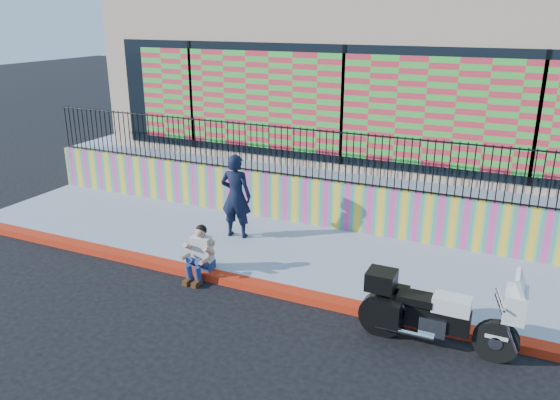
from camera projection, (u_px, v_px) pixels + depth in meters
The scene contains 10 objects.
ground at pixel (266, 291), 10.18m from camera, with size 90.00×90.00×0.00m, color black.
red_curb at pixel (266, 288), 10.15m from camera, with size 16.00×0.30×0.15m, color #AF200C.
sidewalk at pixel (300, 254), 11.57m from camera, with size 16.00×3.00×0.15m, color gray.
mural_wall at pixel (327, 204), 12.74m from camera, with size 16.00×0.20×1.10m, color #E23B91.
metal_fence at pixel (328, 156), 12.37m from camera, with size 15.80×0.04×1.20m, color black, non-canonical shape.
elevated_platform at pixel (383, 157), 17.15m from camera, with size 16.00×10.00×1.25m, color gray.
storefront_building at pixel (386, 73), 16.11m from camera, with size 14.00×8.06×4.00m.
police_motorcycle at pixel (435, 311), 8.32m from camera, with size 2.38×0.79×1.48m.
police_officer at pixel (236, 196), 12.02m from camera, with size 0.69×0.45×1.90m, color black.
seated_man at pixel (199, 258), 10.50m from camera, with size 0.54×0.71×1.06m.
Camera 1 is at (4.04, -8.13, 4.92)m, focal length 35.00 mm.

